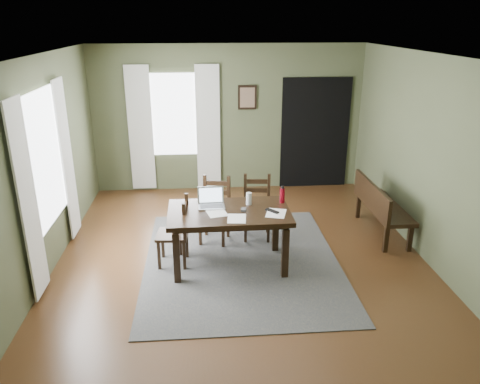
{
  "coord_description": "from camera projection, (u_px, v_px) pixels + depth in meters",
  "views": [
    {
      "loc": [
        -0.48,
        -5.62,
        3.11
      ],
      "look_at": [
        0.0,
        0.3,
        0.9
      ],
      "focal_mm": 35.0,
      "sensor_mm": 36.0,
      "label": 1
    }
  ],
  "objects": [
    {
      "name": "laptop",
      "position": [
        211.0,
        201.0,
        6.14
      ],
      "size": [
        0.35,
        0.28,
        0.24
      ],
      "rotation": [
        0.0,
        0.0,
        0.04
      ],
      "color": "#B7B7BC",
      "rests_on": "dining_table"
    },
    {
      "name": "curtain_back_right",
      "position": [
        208.0,
        128.0,
        8.67
      ],
      "size": [
        0.44,
        0.03,
        2.3
      ],
      "color": "silver",
      "rests_on": "ground"
    },
    {
      "name": "paper_a",
      "position": [
        216.0,
        212.0,
        5.94
      ],
      "size": [
        0.3,
        0.36,
        0.0
      ],
      "primitive_type": "cube",
      "rotation": [
        0.0,
        0.0,
        0.24
      ],
      "color": "white",
      "rests_on": "dining_table"
    },
    {
      "name": "window_left",
      "position": [
        45.0,
        159.0,
        5.86
      ],
      "size": [
        0.01,
        1.3,
        1.7
      ],
      "color": "white",
      "rests_on": "ground"
    },
    {
      "name": "tv_remote",
      "position": [
        272.0,
        211.0,
        5.96
      ],
      "size": [
        0.17,
        0.18,
        0.02
      ],
      "primitive_type": "cube",
      "rotation": [
        0.0,
        0.0,
        0.71
      ],
      "color": "black",
      "rests_on": "dining_table"
    },
    {
      "name": "chair_end",
      "position": [
        176.0,
        233.0,
        6.16
      ],
      "size": [
        0.44,
        0.44,
        0.93
      ],
      "rotation": [
        0.0,
        0.0,
        -1.65
      ],
      "color": "black",
      "rests_on": "rug"
    },
    {
      "name": "ground",
      "position": [
        242.0,
        262.0,
        6.37
      ],
      "size": [
        5.0,
        6.0,
        0.01
      ],
      "color": "#492C16"
    },
    {
      "name": "paper_e",
      "position": [
        237.0,
        219.0,
        5.76
      ],
      "size": [
        0.25,
        0.31,
        0.0
      ],
      "primitive_type": "cube",
      "rotation": [
        0.0,
        0.0,
        -0.1
      ],
      "color": "white",
      "rests_on": "dining_table"
    },
    {
      "name": "water_bottle",
      "position": [
        282.0,
        195.0,
        6.23
      ],
      "size": [
        0.08,
        0.08,
        0.23
      ],
      "rotation": [
        0.0,
        0.0,
        -0.17
      ],
      "color": "#AB0D20",
      "rests_on": "dining_table"
    },
    {
      "name": "drinking_glass",
      "position": [
        249.0,
        199.0,
        6.17
      ],
      "size": [
        0.09,
        0.09,
        0.16
      ],
      "primitive_type": "cylinder",
      "rotation": [
        0.0,
        0.0,
        -0.19
      ],
      "color": "silver",
      "rests_on": "dining_table"
    },
    {
      "name": "curtain_left_far",
      "position": [
        67.0,
        160.0,
        6.72
      ],
      "size": [
        0.03,
        0.48,
        2.3
      ],
      "color": "silver",
      "rests_on": "ground"
    },
    {
      "name": "window_back",
      "position": [
        174.0,
        115.0,
        8.56
      ],
      "size": [
        1.0,
        0.01,
        1.5
      ],
      "color": "white",
      "rests_on": "ground"
    },
    {
      "name": "chair_back_right",
      "position": [
        257.0,
        208.0,
        6.95
      ],
      "size": [
        0.45,
        0.45,
        0.94
      ],
      "rotation": [
        0.0,
        0.0,
        -0.1
      ],
      "color": "black",
      "rests_on": "rug"
    },
    {
      "name": "framed_picture",
      "position": [
        247.0,
        97.0,
        8.56
      ],
      "size": [
        0.34,
        0.03,
        0.44
      ],
      "color": "black",
      "rests_on": "ground"
    },
    {
      "name": "curtain_left_near",
      "position": [
        28.0,
        202.0,
        5.19
      ],
      "size": [
        0.03,
        0.48,
        2.3
      ],
      "color": "silver",
      "rests_on": "ground"
    },
    {
      "name": "doorway_back",
      "position": [
        315.0,
        133.0,
        8.9
      ],
      "size": [
        1.3,
        0.03,
        2.1
      ],
      "color": "black",
      "rests_on": "ground"
    },
    {
      "name": "chair_back_left",
      "position": [
        215.0,
        211.0,
        6.83
      ],
      "size": [
        0.51,
        0.51,
        0.96
      ],
      "rotation": [
        0.0,
        0.0,
        -0.27
      ],
      "color": "black",
      "rests_on": "rug"
    },
    {
      "name": "room_shell",
      "position": [
        242.0,
        132.0,
        5.74
      ],
      "size": [
        5.02,
        6.02,
        2.71
      ],
      "color": "#4C5437",
      "rests_on": "ground"
    },
    {
      "name": "dining_table",
      "position": [
        229.0,
        218.0,
        6.03
      ],
      "size": [
        1.58,
        0.96,
        0.78
      ],
      "rotation": [
        0.0,
        0.0,
        0.01
      ],
      "color": "black",
      "rests_on": "rug"
    },
    {
      "name": "computer_mouse",
      "position": [
        244.0,
        210.0,
        5.99
      ],
      "size": [
        0.07,
        0.11,
        0.03
      ],
      "primitive_type": "cube",
      "rotation": [
        0.0,
        0.0,
        -0.22
      ],
      "color": "#3F3F42",
      "rests_on": "dining_table"
    },
    {
      "name": "paper_b",
      "position": [
        276.0,
        213.0,
        5.92
      ],
      "size": [
        0.31,
        0.36,
        0.0
      ],
      "primitive_type": "cube",
      "rotation": [
        0.0,
        0.0,
        -0.28
      ],
      "color": "white",
      "rests_on": "dining_table"
    },
    {
      "name": "bench",
      "position": [
        379.0,
        204.0,
        7.05
      ],
      "size": [
        0.46,
        1.43,
        0.81
      ],
      "rotation": [
        0.0,
        0.0,
        1.57
      ],
      "color": "black",
      "rests_on": "ground"
    },
    {
      "name": "rug",
      "position": [
        242.0,
        261.0,
        6.37
      ],
      "size": [
        2.6,
        3.2,
        0.01
      ],
      "color": "#404040",
      "rests_on": "ground"
    },
    {
      "name": "curtain_back_left",
      "position": [
        141.0,
        129.0,
        8.57
      ],
      "size": [
        0.44,
        0.03,
        2.3
      ],
      "color": "silver",
      "rests_on": "ground"
    }
  ]
}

